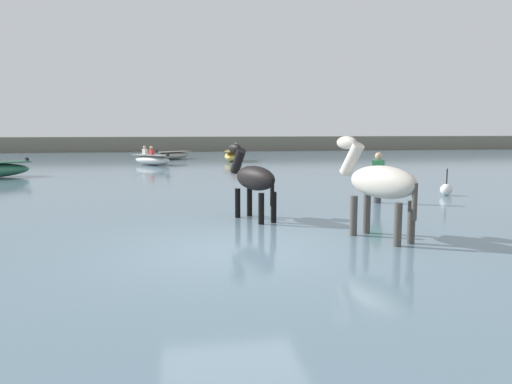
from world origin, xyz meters
TOP-DOWN VIEW (x-y plane):
  - ground_plane at (0.00, 0.00)m, footprint 120.00×120.00m
  - water_surface at (0.00, 10.00)m, footprint 90.00×90.00m
  - horse_lead_black at (0.77, 2.63)m, footprint 1.03×1.73m
  - horse_trailing_pinto at (2.73, 0.38)m, footprint 1.14×1.90m
  - boat_mid_channel at (-2.23, 19.72)m, footprint 2.50×2.60m
  - boat_distant_west at (2.63, 22.22)m, footprint 1.61×3.22m
  - boat_far_inshore at (-1.15, 24.76)m, footprint 2.69×2.42m
  - person_onlooker_right at (4.50, 4.49)m, footprint 0.38×0.33m
  - channel_buoy at (7.15, 5.53)m, footprint 0.35×0.35m
  - far_shoreline at (0.00, 36.75)m, footprint 80.00×2.40m

SIDE VIEW (x-z plane):
  - ground_plane at x=0.00m, z-range 0.00..0.00m
  - water_surface at x=0.00m, z-range 0.00..0.25m
  - channel_buoy at x=7.15m, z-range 0.03..0.84m
  - boat_far_inshore at x=-1.15m, z-range 0.18..0.84m
  - boat_mid_channel at x=-2.23m, z-range 0.02..1.08m
  - boat_distant_west at x=2.63m, z-range 0.03..1.14m
  - far_shoreline at x=0.00m, z-range 0.00..1.55m
  - person_onlooker_right at x=4.50m, z-range 0.05..1.68m
  - horse_lead_black at x=0.77m, z-range 0.18..2.10m
  - horse_trailing_pinto at x=2.73m, z-range 0.19..2.32m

